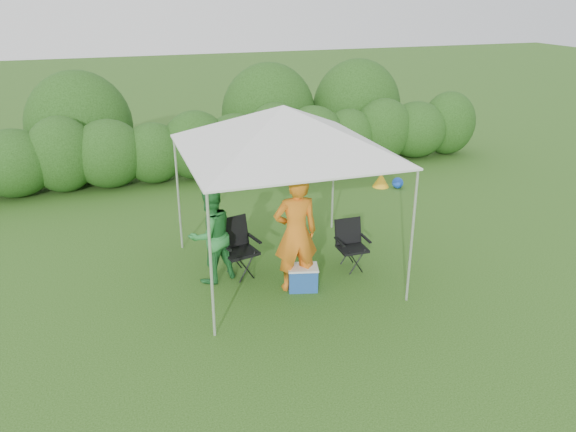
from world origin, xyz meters
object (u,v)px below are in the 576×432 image
object	(u,v)px
man	(296,233)
chair_right	(351,241)
cooler	(303,278)
woman	(211,235)
chair_left	(237,243)
canopy	(284,129)

from	to	relation	value
man	chair_right	bearing A→B (deg)	-156.12
chair_right	cooler	bearing A→B (deg)	-154.44
man	woman	size ratio (longest dim) A/B	1.20
chair_right	cooler	xyz separation A→B (m)	(-1.04, -0.49, -0.28)
chair_left	cooler	xyz separation A→B (m)	(0.85, -0.86, -0.34)
chair_left	cooler	size ratio (longest dim) A/B	1.77
canopy	chair_right	bearing A→B (deg)	-8.84
chair_left	canopy	bearing A→B (deg)	-28.62
canopy	chair_right	distance (m)	2.29
canopy	cooler	world-z (taller)	canopy
cooler	chair_right	bearing A→B (deg)	39.68
chair_right	man	size ratio (longest dim) A/B	0.44
chair_left	woman	xyz separation A→B (m)	(-0.44, -0.10, 0.26)
cooler	chair_left	bearing A→B (deg)	149.27
canopy	cooler	distance (m)	2.36
canopy	man	bearing A→B (deg)	-90.01
chair_left	man	distance (m)	1.17
chair_right	chair_left	xyz separation A→B (m)	(-1.89, 0.38, 0.07)
chair_left	man	world-z (taller)	man
canopy	chair_left	distance (m)	2.07
canopy	chair_left	world-z (taller)	canopy
chair_left	woman	bearing A→B (deg)	178.57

